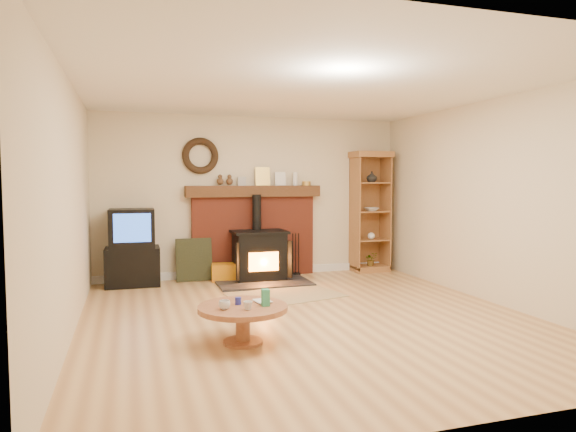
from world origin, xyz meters
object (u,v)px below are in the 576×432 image
object	(u,v)px
coffee_table	(243,313)
wood_stove	(260,256)
curio_cabinet	(369,212)
tv_unit	(132,249)

from	to	relation	value
coffee_table	wood_stove	bearing A→B (deg)	72.98
curio_cabinet	coffee_table	distance (m)	4.44
curio_cabinet	coffee_table	size ratio (longest dim) A/B	2.38
wood_stove	curio_cabinet	world-z (taller)	curio_cabinet
tv_unit	curio_cabinet	xyz separation A→B (m)	(3.92, 0.09, 0.48)
wood_stove	coffee_table	bearing A→B (deg)	-107.02
wood_stove	curio_cabinet	distance (m)	2.14
tv_unit	coffee_table	bearing A→B (deg)	-72.62
tv_unit	curio_cabinet	bearing A→B (deg)	1.28
wood_stove	tv_unit	world-z (taller)	wood_stove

